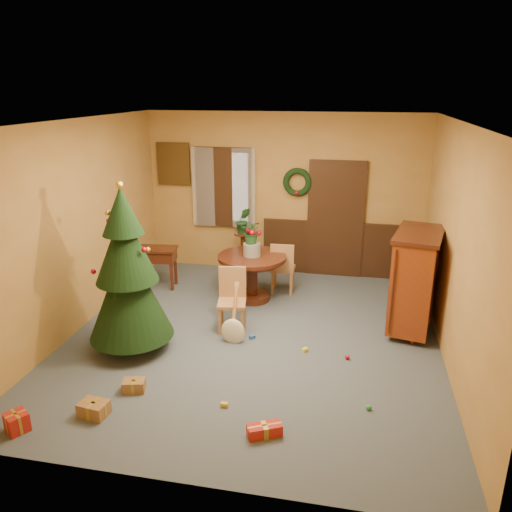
% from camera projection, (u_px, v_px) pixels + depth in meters
% --- Properties ---
extents(room_envelope, '(5.50, 5.50, 5.50)m').
position_uv_depth(room_envelope, '(294.00, 214.00, 9.03)').
color(room_envelope, '#374651').
rests_on(room_envelope, ground).
extents(dining_table, '(1.10, 1.10, 0.75)m').
position_uv_depth(dining_table, '(252.00, 269.00, 8.00)').
color(dining_table, black).
rests_on(dining_table, floor).
extents(urn, '(0.28, 0.28, 0.20)m').
position_uv_depth(urn, '(252.00, 250.00, 7.89)').
color(urn, slate).
rests_on(urn, dining_table).
extents(centerpiece_plant, '(0.34, 0.30, 0.38)m').
position_uv_depth(centerpiece_plant, '(252.00, 232.00, 7.80)').
color(centerpiece_plant, '#1E4C23').
rests_on(centerpiece_plant, urn).
extents(chair_near, '(0.45, 0.45, 0.90)m').
position_uv_depth(chair_near, '(232.00, 297.00, 7.05)').
color(chair_near, '#A67542').
rests_on(chair_near, floor).
extents(chair_far, '(0.39, 0.39, 0.89)m').
position_uv_depth(chair_far, '(283.00, 266.00, 8.27)').
color(chair_far, '#A67542').
rests_on(chair_far, floor).
extents(guitar, '(0.47, 0.58, 0.76)m').
position_uv_depth(guitar, '(233.00, 316.00, 6.67)').
color(guitar, beige).
rests_on(guitar, floor).
extents(plant_stand, '(0.33, 0.33, 0.85)m').
position_uv_depth(plant_stand, '(243.00, 250.00, 8.92)').
color(plant_stand, black).
rests_on(plant_stand, floor).
extents(stand_plant, '(0.31, 0.28, 0.46)m').
position_uv_depth(stand_plant, '(243.00, 220.00, 8.74)').
color(stand_plant, '#19471E').
rests_on(stand_plant, plant_stand).
extents(christmas_tree, '(1.09, 1.09, 2.24)m').
position_uv_depth(christmas_tree, '(127.00, 273.00, 6.30)').
color(christmas_tree, '#382111').
rests_on(christmas_tree, floor).
extents(writing_desk, '(0.84, 0.48, 0.71)m').
position_uv_depth(writing_desk, '(153.00, 257.00, 8.52)').
color(writing_desk, black).
rests_on(writing_desk, floor).
extents(sideboard, '(0.82, 1.23, 1.45)m').
position_uv_depth(sideboard, '(415.00, 279.00, 6.91)').
color(sideboard, '#63260B').
rests_on(sideboard, floor).
extents(gift_a, '(0.32, 0.25, 0.16)m').
position_uv_depth(gift_a, '(94.00, 409.00, 5.26)').
color(gift_a, brown).
rests_on(gift_a, floor).
extents(gift_b, '(0.28, 0.28, 0.20)m').
position_uv_depth(gift_b, '(17.00, 422.00, 5.01)').
color(gift_b, '#AA1E16').
rests_on(gift_b, floor).
extents(gift_c, '(0.28, 0.22, 0.14)m').
position_uv_depth(gift_c, '(134.00, 386.00, 5.69)').
color(gift_c, brown).
rests_on(gift_c, floor).
extents(gift_d, '(0.37, 0.28, 0.12)m').
position_uv_depth(gift_d, '(265.00, 430.00, 4.96)').
color(gift_d, '#AA1E16').
rests_on(gift_d, floor).
extents(toy_a, '(0.09, 0.09, 0.05)m').
position_uv_depth(toy_a, '(252.00, 337.00, 6.88)').
color(toy_a, '#295AB4').
rests_on(toy_a, floor).
extents(toy_b, '(0.06, 0.06, 0.06)m').
position_uv_depth(toy_b, '(369.00, 408.00, 5.36)').
color(toy_b, '#268D3E').
rests_on(toy_b, floor).
extents(toy_c, '(0.09, 0.09, 0.05)m').
position_uv_depth(toy_c, '(305.00, 350.00, 6.54)').
color(toy_c, yellow).
rests_on(toy_c, floor).
extents(toy_d, '(0.06, 0.06, 0.06)m').
position_uv_depth(toy_d, '(347.00, 357.00, 6.35)').
color(toy_d, '#B70C1E').
rests_on(toy_d, floor).
extents(toy_e, '(0.08, 0.05, 0.05)m').
position_uv_depth(toy_e, '(224.00, 405.00, 5.42)').
color(toy_e, yellow).
rests_on(toy_e, floor).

